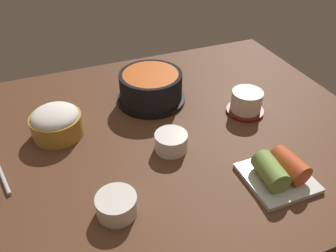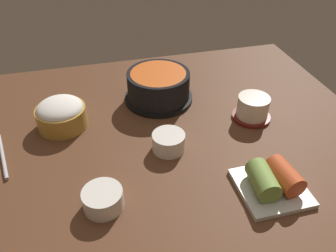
% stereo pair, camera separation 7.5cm
% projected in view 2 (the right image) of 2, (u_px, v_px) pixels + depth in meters
% --- Properties ---
extents(dining_table, '(1.00, 0.76, 0.02)m').
position_uv_depth(dining_table, '(158.00, 136.00, 0.78)').
color(dining_table, '#56331E').
rests_on(dining_table, ground).
extents(stone_pot, '(0.18, 0.18, 0.08)m').
position_uv_depth(stone_pot, '(158.00, 86.00, 0.86)').
color(stone_pot, black).
rests_on(stone_pot, dining_table).
extents(rice_bowl, '(0.11, 0.11, 0.07)m').
position_uv_depth(rice_bowl, '(61.00, 114.00, 0.78)').
color(rice_bowl, '#B78C38').
rests_on(rice_bowl, dining_table).
extents(tea_cup_with_saucer, '(0.09, 0.09, 0.06)m').
position_uv_depth(tea_cup_with_saucer, '(253.00, 108.00, 0.81)').
color(tea_cup_with_saucer, maroon).
rests_on(tea_cup_with_saucer, dining_table).
extents(banchan_cup_center, '(0.07, 0.07, 0.04)m').
position_uv_depth(banchan_cup_center, '(169.00, 141.00, 0.72)').
color(banchan_cup_center, white).
rests_on(banchan_cup_center, dining_table).
extents(kimchi_plate, '(0.12, 0.12, 0.05)m').
position_uv_depth(kimchi_plate, '(273.00, 181.00, 0.63)').
color(kimchi_plate, silver).
rests_on(kimchi_plate, dining_table).
extents(side_bowl_near, '(0.07, 0.07, 0.04)m').
position_uv_depth(side_bowl_near, '(103.00, 199.00, 0.60)').
color(side_bowl_near, white).
rests_on(side_bowl_near, dining_table).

